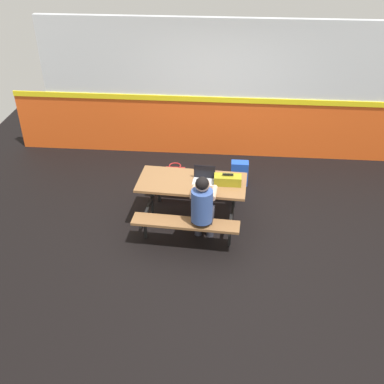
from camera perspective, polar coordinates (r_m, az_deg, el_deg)
name	(u,v)px	position (r m, az deg, el deg)	size (l,w,h in m)	color
ground_plane	(215,223)	(7.30, 2.90, -3.84)	(10.00, 10.00, 0.02)	black
accent_backdrop	(222,93)	(8.77, 3.78, 12.03)	(8.00, 0.14, 2.60)	#E55119
picnic_table_main	(192,191)	(6.99, 0.00, 0.15)	(1.66, 1.64, 0.74)	brown
student_nearer	(203,205)	(6.43, 1.32, -1.63)	(0.38, 0.53, 1.21)	#2D2D38
laptop_silver	(204,178)	(6.89, 1.48, 1.71)	(0.33, 0.24, 0.22)	silver
toolbox_grey	(228,180)	(6.82, 4.42, 1.50)	(0.40, 0.18, 0.18)	olive
backpack_dark	(239,173)	(8.19, 5.86, 2.33)	(0.30, 0.22, 0.44)	#1E47B2
tote_bag_bright	(175,177)	(8.08, -2.08, 1.85)	(0.34, 0.21, 0.43)	maroon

